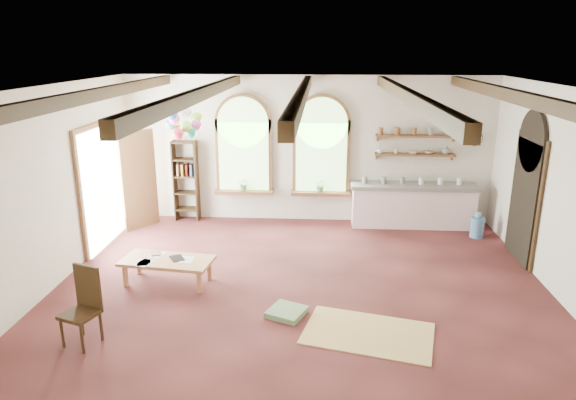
# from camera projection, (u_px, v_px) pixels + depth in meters

# --- Properties ---
(floor) EXTENTS (8.00, 8.00, 0.00)m
(floor) POSITION_uv_depth(u_px,v_px,m) (300.00, 288.00, 8.33)
(floor) COLOR maroon
(floor) RESTS_ON ground
(ceiling_beams) EXTENTS (6.20, 6.80, 0.18)m
(ceiling_beams) POSITION_uv_depth(u_px,v_px,m) (302.00, 95.00, 7.44)
(ceiling_beams) COLOR #311F0F
(ceiling_beams) RESTS_ON ceiling
(window_left) EXTENTS (1.30, 0.28, 2.20)m
(window_left) POSITION_uv_depth(u_px,v_px,m) (244.00, 148.00, 11.22)
(window_left) COLOR brown
(window_left) RESTS_ON floor
(window_right) EXTENTS (1.30, 0.28, 2.20)m
(window_right) POSITION_uv_depth(u_px,v_px,m) (321.00, 149.00, 11.12)
(window_right) COLOR brown
(window_right) RESTS_ON floor
(left_doorway) EXTENTS (0.10, 1.90, 2.50)m
(left_doorway) POSITION_uv_depth(u_px,v_px,m) (102.00, 187.00, 9.97)
(left_doorway) COLOR brown
(left_doorway) RESTS_ON floor
(right_doorway) EXTENTS (0.10, 1.30, 2.40)m
(right_doorway) POSITION_uv_depth(u_px,v_px,m) (524.00, 202.00, 9.20)
(right_doorway) COLOR black
(right_doorway) RESTS_ON floor
(kitchen_counter) EXTENTS (2.68, 0.62, 0.94)m
(kitchen_counter) POSITION_uv_depth(u_px,v_px,m) (413.00, 205.00, 11.11)
(kitchen_counter) COLOR silver
(kitchen_counter) RESTS_ON floor
(wall_shelf_lower) EXTENTS (1.70, 0.24, 0.04)m
(wall_shelf_lower) POSITION_uv_depth(u_px,v_px,m) (415.00, 155.00, 10.97)
(wall_shelf_lower) COLOR brown
(wall_shelf_lower) RESTS_ON wall_back
(wall_shelf_upper) EXTENTS (1.70, 0.24, 0.04)m
(wall_shelf_upper) POSITION_uv_depth(u_px,v_px,m) (416.00, 136.00, 10.86)
(wall_shelf_upper) COLOR brown
(wall_shelf_upper) RESTS_ON wall_back
(wall_clock) EXTENTS (0.32, 0.04, 0.32)m
(wall_clock) POSITION_uv_depth(u_px,v_px,m) (475.00, 138.00, 10.86)
(wall_clock) COLOR black
(wall_clock) RESTS_ON wall_back
(bookshelf) EXTENTS (0.53, 0.32, 1.80)m
(bookshelf) POSITION_uv_depth(u_px,v_px,m) (186.00, 181.00, 11.41)
(bookshelf) COLOR #311F0F
(bookshelf) RESTS_ON floor
(coffee_table) EXTENTS (1.56, 0.86, 0.42)m
(coffee_table) POSITION_uv_depth(u_px,v_px,m) (167.00, 262.00, 8.43)
(coffee_table) COLOR tan
(coffee_table) RESTS_ON floor
(side_chair) EXTENTS (0.53, 0.53, 1.05)m
(side_chair) POSITION_uv_depth(u_px,v_px,m) (82.00, 322.00, 6.72)
(side_chair) COLOR #311F0F
(side_chair) RESTS_ON floor
(floor_mat) EXTENTS (1.93, 1.45, 0.02)m
(floor_mat) POSITION_uv_depth(u_px,v_px,m) (368.00, 333.00, 7.02)
(floor_mat) COLOR tan
(floor_mat) RESTS_ON floor
(floor_cushion) EXTENTS (0.65, 0.65, 0.09)m
(floor_cushion) POSITION_uv_depth(u_px,v_px,m) (287.00, 312.00, 7.51)
(floor_cushion) COLOR #698C61
(floor_cushion) RESTS_ON floor
(water_jug_a) EXTENTS (0.28, 0.28, 0.53)m
(water_jug_a) POSITION_uv_depth(u_px,v_px,m) (477.00, 226.00, 10.52)
(water_jug_a) COLOR #5180AE
(water_jug_a) RESTS_ON floor
(water_jug_b) EXTENTS (0.33, 0.33, 0.64)m
(water_jug_b) POSITION_uv_depth(u_px,v_px,m) (459.00, 215.00, 11.11)
(water_jug_b) COLOR #5180AE
(water_jug_b) RESTS_ON floor
(balloon_cluster) EXTENTS (0.75, 0.78, 1.14)m
(balloon_cluster) POSITION_uv_depth(u_px,v_px,m) (183.00, 123.00, 10.02)
(balloon_cluster) COLOR silver
(balloon_cluster) RESTS_ON floor
(table_book) EXTENTS (0.23, 0.28, 0.02)m
(table_book) POSITION_uv_depth(u_px,v_px,m) (151.00, 254.00, 8.62)
(table_book) COLOR olive
(table_book) RESTS_ON coffee_table
(tablet) EXTENTS (0.32, 0.35, 0.01)m
(tablet) POSITION_uv_depth(u_px,v_px,m) (177.00, 258.00, 8.44)
(tablet) COLOR black
(tablet) RESTS_ON coffee_table
(potted_plant_left) EXTENTS (0.27, 0.23, 0.30)m
(potted_plant_left) POSITION_uv_depth(u_px,v_px,m) (244.00, 184.00, 11.35)
(potted_plant_left) COLOR #598C4C
(potted_plant_left) RESTS_ON window_left
(potted_plant_right) EXTENTS (0.27, 0.23, 0.30)m
(potted_plant_right) POSITION_uv_depth(u_px,v_px,m) (321.00, 185.00, 11.24)
(potted_plant_right) COLOR #598C4C
(potted_plant_right) RESTS_ON window_right
(shelf_cup_a) EXTENTS (0.12, 0.10, 0.10)m
(shelf_cup_a) POSITION_uv_depth(u_px,v_px,m) (380.00, 151.00, 11.00)
(shelf_cup_a) COLOR white
(shelf_cup_a) RESTS_ON wall_shelf_lower
(shelf_cup_b) EXTENTS (0.10, 0.10, 0.09)m
(shelf_cup_b) POSITION_uv_depth(u_px,v_px,m) (396.00, 151.00, 10.98)
(shelf_cup_b) COLOR beige
(shelf_cup_b) RESTS_ON wall_shelf_lower
(shelf_bowl_a) EXTENTS (0.22, 0.22, 0.05)m
(shelf_bowl_a) POSITION_uv_depth(u_px,v_px,m) (413.00, 152.00, 10.96)
(shelf_bowl_a) COLOR beige
(shelf_bowl_a) RESTS_ON wall_shelf_lower
(shelf_bowl_b) EXTENTS (0.20, 0.20, 0.06)m
(shelf_bowl_b) POSITION_uv_depth(u_px,v_px,m) (429.00, 152.00, 10.94)
(shelf_bowl_b) COLOR #8C664C
(shelf_bowl_b) RESTS_ON wall_shelf_lower
(shelf_vase) EXTENTS (0.18, 0.18, 0.19)m
(shelf_vase) POSITION_uv_depth(u_px,v_px,m) (446.00, 150.00, 10.90)
(shelf_vase) COLOR slate
(shelf_vase) RESTS_ON wall_shelf_lower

